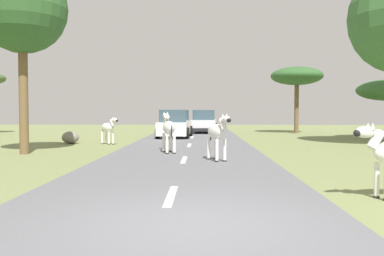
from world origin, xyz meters
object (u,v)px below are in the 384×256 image
at_px(rock_0, 70,137).
at_px(car_0, 204,122).
at_px(tree_4, 22,10).
at_px(car_1, 175,125).
at_px(zebra_0, 218,133).
at_px(zebra_1, 168,128).
at_px(tree_5, 297,77).
at_px(zebra_2, 108,128).

bearing_deg(rock_0, car_0, 55.72).
bearing_deg(car_0, tree_4, 67.44).
distance_m(car_0, car_1, 6.10).
bearing_deg(tree_4, rock_0, 88.01).
bearing_deg(zebra_0, tree_4, -39.17).
bearing_deg(zebra_1, car_0, 69.46).
bearing_deg(zebra_1, rock_0, 122.75).
distance_m(zebra_1, tree_5, 18.06).
height_order(zebra_2, tree_4, tree_4).
distance_m(zebra_1, rock_0, 7.56).
xyz_separation_m(car_1, rock_0, (-5.20, -4.57, -0.52)).
bearing_deg(rock_0, car_1, 41.36).
bearing_deg(zebra_2, zebra_1, 82.12).
height_order(zebra_1, rock_0, zebra_1).
height_order(zebra_0, zebra_1, zebra_1).
xyz_separation_m(tree_4, tree_5, (14.37, 15.69, -1.36)).
bearing_deg(tree_5, rock_0, -143.63).
bearing_deg(zebra_1, tree_5, 45.95).
bearing_deg(rock_0, tree_5, 36.37).
height_order(zebra_0, rock_0, zebra_0).
xyz_separation_m(tree_5, rock_0, (-14.19, -10.45, -4.02)).
height_order(zebra_2, tree_5, tree_5).
xyz_separation_m(car_0, rock_0, (-7.07, -10.38, -0.52)).
xyz_separation_m(car_0, tree_4, (-7.25, -15.61, 4.87)).
distance_m(zebra_2, car_0, 11.90).
bearing_deg(car_1, car_0, 74.84).
bearing_deg(car_1, tree_5, 35.92).
xyz_separation_m(car_1, tree_4, (-5.38, -9.81, 4.87)).
relative_size(zebra_1, zebra_2, 1.20).
height_order(tree_4, rock_0, tree_4).
xyz_separation_m(zebra_2, tree_5, (12.09, 10.89, 3.50)).
distance_m(car_0, tree_4, 17.89).
distance_m(zebra_0, zebra_2, 9.02).
distance_m(zebra_0, rock_0, 10.73).
xyz_separation_m(zebra_0, tree_4, (-7.62, 2.48, 4.71)).
distance_m(zebra_2, tree_5, 16.64).
bearing_deg(zebra_0, zebra_2, -74.94).
bearing_deg(tree_5, car_0, -179.39).
bearing_deg(tree_5, car_1, -146.84).
bearing_deg(zebra_1, zebra_2, 111.86).
relative_size(zebra_1, car_1, 0.39).
bearing_deg(zebra_0, rock_0, -67.21).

